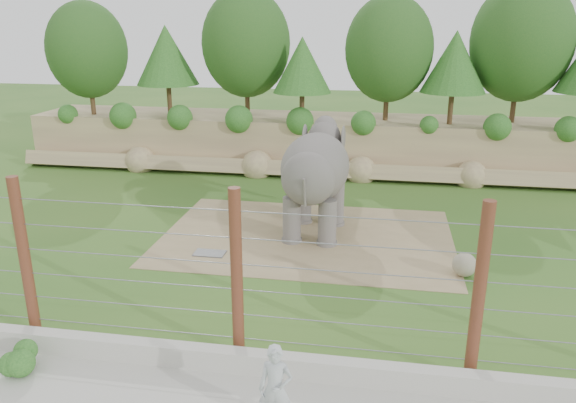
% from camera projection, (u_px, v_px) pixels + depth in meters
% --- Properties ---
extents(ground, '(90.00, 90.00, 0.00)m').
position_uv_depth(ground, '(277.00, 272.00, 16.87)').
color(ground, '#305D20').
rests_on(ground, ground).
extents(back_embankment, '(30.00, 5.52, 8.77)m').
position_uv_depth(back_embankment, '(337.00, 89.00, 27.41)').
color(back_embankment, '#8D7459').
rests_on(back_embankment, ground).
extents(dirt_patch, '(10.00, 7.00, 0.02)m').
position_uv_depth(dirt_patch, '(307.00, 237.00, 19.60)').
color(dirt_patch, '#927E56').
rests_on(dirt_patch, ground).
extents(drain_grate, '(1.00, 0.60, 0.03)m').
position_uv_depth(drain_grate, '(210.00, 253.00, 18.17)').
color(drain_grate, '#262628').
rests_on(drain_grate, dirt_patch).
extents(elephant, '(2.21, 4.71, 3.74)m').
position_uv_depth(elephant, '(315.00, 182.00, 19.40)').
color(elephant, '#66605C').
rests_on(elephant, ground).
extents(stone_ball, '(0.71, 0.71, 0.71)m').
position_uv_depth(stone_ball, '(464.00, 265.00, 16.50)').
color(stone_ball, gray).
rests_on(stone_ball, dirt_patch).
extents(retaining_wall, '(26.00, 0.35, 0.50)m').
position_uv_depth(retaining_wall, '(233.00, 360.00, 12.11)').
color(retaining_wall, beige).
rests_on(retaining_wall, ground).
extents(barrier_fence, '(20.26, 0.26, 4.00)m').
position_uv_depth(barrier_fence, '(237.00, 277.00, 12.04)').
color(barrier_fence, '#542F1C').
rests_on(barrier_fence, ground).
extents(walkway_shrub, '(0.62, 0.62, 0.62)m').
position_uv_depth(walkway_shrub, '(22.00, 358.00, 12.06)').
color(walkway_shrub, '#1F541D').
rests_on(walkway_shrub, walkway).
extents(zookeeper, '(0.63, 0.42, 1.74)m').
position_uv_depth(zookeeper, '(276.00, 389.00, 10.18)').
color(zookeeper, '#ADB3B6').
rests_on(zookeeper, walkway).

